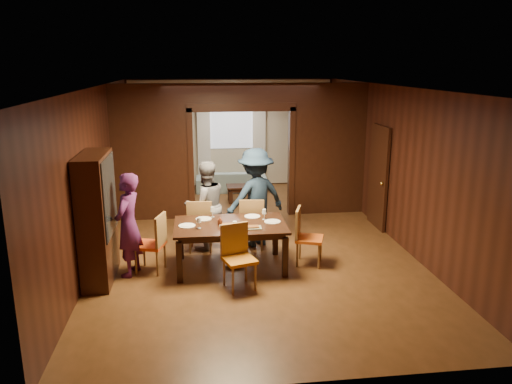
{
  "coord_description": "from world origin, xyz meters",
  "views": [
    {
      "loc": [
        -1.02,
        -9.04,
        3.31
      ],
      "look_at": [
        0.06,
        -0.4,
        1.05
      ],
      "focal_mm": 35.0,
      "sensor_mm": 36.0,
      "label": 1
    }
  ],
  "objects": [
    {
      "name": "chair_far_l",
      "position": [
        -0.95,
        -0.43,
        0.48
      ],
      "size": [
        0.47,
        0.47,
        0.97
      ],
      "primitive_type": null,
      "rotation": [
        0.0,
        0.0,
        3.06
      ],
      "color": "#E24E15",
      "rests_on": "floor"
    },
    {
      "name": "person_navy",
      "position": [
        0.07,
        -0.27,
        0.91
      ],
      "size": [
        1.35,
        1.08,
        1.82
      ],
      "primitive_type": "imported",
      "rotation": [
        0.0,
        0.0,
        3.54
      ],
      "color": "#19293F",
      "rests_on": "floor"
    },
    {
      "name": "window_far",
      "position": [
        0.0,
        4.44,
        1.7
      ],
      "size": [
        1.2,
        0.03,
        1.3
      ],
      "primitive_type": "cube",
      "color": "silver",
      "rests_on": "back_wall"
    },
    {
      "name": "curtain_left",
      "position": [
        -0.75,
        4.4,
        1.25
      ],
      "size": [
        0.35,
        0.06,
        2.4
      ],
      "primitive_type": "cube",
      "color": "white",
      "rests_on": "back_wall"
    },
    {
      "name": "curtain_right",
      "position": [
        0.75,
        4.4,
        1.25
      ],
      "size": [
        0.35,
        0.06,
        2.4
      ],
      "primitive_type": "cube",
      "color": "white",
      "rests_on": "back_wall"
    },
    {
      "name": "ceiling",
      "position": [
        0.0,
        0.0,
        2.9
      ],
      "size": [
        5.5,
        9.0,
        0.02
      ],
      "primitive_type": "cube",
      "color": "silver",
      "rests_on": "room_walls"
    },
    {
      "name": "chair_right",
      "position": [
        0.85,
        -1.32,
        0.48
      ],
      "size": [
        0.56,
        0.56,
        0.97
      ],
      "primitive_type": null,
      "rotation": [
        0.0,
        0.0,
        1.24
      ],
      "color": "#D15313",
      "rests_on": "floor"
    },
    {
      "name": "platter_b",
      "position": [
        -0.15,
        -1.56,
        0.78
      ],
      "size": [
        0.3,
        0.2,
        0.04
      ],
      "primitive_type": "cube",
      "color": "gray",
      "rests_on": "dining_table"
    },
    {
      "name": "chair_left",
      "position": [
        -1.78,
        -1.29,
        0.48
      ],
      "size": [
        0.55,
        0.55,
        0.97
      ],
      "primitive_type": null,
      "rotation": [
        0.0,
        0.0,
        -1.86
      ],
      "color": "#E34815",
      "rests_on": "floor"
    },
    {
      "name": "dining_table",
      "position": [
        -0.47,
        -1.3,
        0.38
      ],
      "size": [
        1.82,
        1.13,
        0.76
      ],
      "primitive_type": "cube",
      "color": "black",
      "rests_on": "floor"
    },
    {
      "name": "coffee_table",
      "position": [
        0.14,
        2.76,
        0.2
      ],
      "size": [
        0.8,
        0.5,
        0.4
      ],
      "primitive_type": "cube",
      "color": "black",
      "rests_on": "floor"
    },
    {
      "name": "hutch",
      "position": [
        -2.53,
        -1.5,
        1.0
      ],
      "size": [
        0.4,
        1.2,
        2.0
      ],
      "primitive_type": "cube",
      "color": "black",
      "rests_on": "floor"
    },
    {
      "name": "plate_right",
      "position": [
        0.23,
        -1.28,
        0.77
      ],
      "size": [
        0.27,
        0.27,
        0.01
      ],
      "primitive_type": "cylinder",
      "color": "white",
      "rests_on": "dining_table"
    },
    {
      "name": "floor",
      "position": [
        0.0,
        0.0,
        0.0
      ],
      "size": [
        9.0,
        9.0,
        0.0
      ],
      "primitive_type": "plane",
      "color": "#4F3016",
      "rests_on": "ground"
    },
    {
      "name": "serving_bowl",
      "position": [
        -0.42,
        -1.21,
        0.8
      ],
      "size": [
        0.31,
        0.31,
        0.07
      ],
      "primitive_type": "imported",
      "color": "black",
      "rests_on": "dining_table"
    },
    {
      "name": "tumbler",
      "position": [
        -0.42,
        -1.6,
        0.83
      ],
      "size": [
        0.07,
        0.07,
        0.14
      ],
      "primitive_type": "cylinder",
      "color": "white",
      "rests_on": "dining_table"
    },
    {
      "name": "platter_a",
      "position": [
        -0.5,
        -1.4,
        0.78
      ],
      "size": [
        0.3,
        0.2,
        0.04
      ],
      "primitive_type": "cube",
      "color": "gray",
      "rests_on": "dining_table"
    },
    {
      "name": "wineglass_left",
      "position": [
        -0.98,
        -1.46,
        0.85
      ],
      "size": [
        0.08,
        0.08,
        0.18
      ],
      "primitive_type": null,
      "color": "white",
      "rests_on": "dining_table"
    },
    {
      "name": "wineglass_right",
      "position": [
        0.11,
        -1.13,
        0.85
      ],
      "size": [
        0.08,
        0.08,
        0.18
      ],
      "primitive_type": null,
      "color": "silver",
      "rests_on": "dining_table"
    },
    {
      "name": "plate_near",
      "position": [
        -0.5,
        -1.65,
        0.77
      ],
      "size": [
        0.27,
        0.27,
        0.01
      ],
      "primitive_type": "cylinder",
      "color": "white",
      "rests_on": "dining_table"
    },
    {
      "name": "plate_far_r",
      "position": [
        -0.07,
        -0.95,
        0.77
      ],
      "size": [
        0.27,
        0.27,
        0.01
      ],
      "primitive_type": "cylinder",
      "color": "white",
      "rests_on": "dining_table"
    },
    {
      "name": "sofa",
      "position": [
        -0.06,
        3.85,
        0.27
      ],
      "size": [
        1.88,
        0.8,
        0.54
      ],
      "primitive_type": "imported",
      "rotation": [
        0.0,
        0.0,
        3.1
      ],
      "color": "#88A8B2",
      "rests_on": "floor"
    },
    {
      "name": "door_right",
      "position": [
        2.7,
        0.5,
        1.05
      ],
      "size": [
        0.06,
        0.9,
        2.1
      ],
      "primitive_type": "cube",
      "color": "black",
      "rests_on": "floor"
    },
    {
      "name": "condiment_jar",
      "position": [
        -0.64,
        -1.32,
        0.82
      ],
      "size": [
        0.08,
        0.08,
        0.11
      ],
      "primitive_type": null,
      "color": "#522213",
      "rests_on": "dining_table"
    },
    {
      "name": "wineglass_far",
      "position": [
        -0.74,
        -0.89,
        0.85
      ],
      "size": [
        0.08,
        0.08,
        0.18
      ],
      "primitive_type": null,
      "color": "silver",
      "rests_on": "dining_table"
    },
    {
      "name": "room_walls",
      "position": [
        0.0,
        1.89,
        1.51
      ],
      "size": [
        5.52,
        9.01,
        2.9
      ],
      "color": "black",
      "rests_on": "floor"
    },
    {
      "name": "chair_far_r",
      "position": [
        -0.02,
        -0.44,
        0.48
      ],
      "size": [
        0.49,
        0.49,
        0.97
      ],
      "primitive_type": null,
      "rotation": [
        0.0,
        0.0,
        3.03
      ],
      "color": "#DF5915",
      "rests_on": "floor"
    },
    {
      "name": "plate_far_l",
      "position": [
        -0.9,
        -0.99,
        0.77
      ],
      "size": [
        0.27,
        0.27,
        0.01
      ],
      "primitive_type": "cylinder",
      "color": "silver",
      "rests_on": "dining_table"
    },
    {
      "name": "plate_left",
      "position": [
        -1.18,
        -1.32,
        0.77
      ],
      "size": [
        0.27,
        0.27,
        0.01
      ],
      "primitive_type": "cylinder",
      "color": "white",
      "rests_on": "dining_table"
    },
    {
      "name": "chair_near",
      "position": [
        -0.4,
        -2.1,
        0.48
      ],
      "size": [
        0.55,
        0.55,
        0.97
      ],
      "primitive_type": null,
      "rotation": [
        0.0,
        0.0,
        0.3
      ],
      "color": "#C06A12",
      "rests_on": "floor"
    },
    {
      "name": "person_purple",
      "position": [
        -2.09,
        -1.37,
        0.83
      ],
      "size": [
        0.56,
        0.7,
        1.67
      ],
      "primitive_type": "imported",
      "rotation": [
        0.0,
        0.0,
        -1.86
      ],
      "color": "#4D1A4D",
      "rests_on": "floor"
    },
    {
      "name": "person_grey",
      "position": [
        -0.84,
        -0.35,
        0.81
      ],
      "size": [
        0.95,
        0.84,
        1.63
      ],
      "primitive_type": "imported",
      "rotation": [
        0.0,
        0.0,
        3.47
      ],
      "color": "slate",
      "rests_on": "floor"
    }
  ]
}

